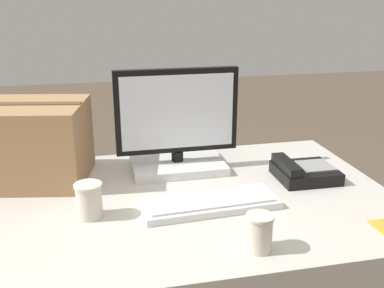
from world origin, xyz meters
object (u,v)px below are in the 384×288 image
monitor (177,131)px  keyboard (210,203)px  paper_cup_right (259,233)px  desk_phone (303,172)px  cardboard_box (29,142)px  paper_cup_left (89,200)px

monitor → keyboard: monitor is taller
keyboard → paper_cup_right: bearing=-80.4°
desk_phone → cardboard_box: size_ratio=0.47×
desk_phone → paper_cup_left: 0.75m
paper_cup_left → paper_cup_right: paper_cup_left is taller
monitor → paper_cup_left: 0.47m
desk_phone → monitor: bearing=155.8°
monitor → cardboard_box: 0.52m
keyboard → cardboard_box: cardboard_box is taller
paper_cup_left → monitor: bearing=44.9°
keyboard → paper_cup_left: 0.36m
desk_phone → keyboard: bearing=-158.8°
monitor → paper_cup_left: (-0.32, -0.32, -0.09)m
monitor → paper_cup_right: (0.10, -0.60, -0.10)m
keyboard → cardboard_box: (-0.56, 0.35, 0.12)m
paper_cup_left → cardboard_box: 0.39m
desk_phone → paper_cup_right: 0.51m
cardboard_box → monitor: bearing=-1.1°
monitor → keyboard: bearing=-83.6°
desk_phone → paper_cup_left: (-0.74, -0.13, 0.03)m
monitor → cardboard_box: bearing=178.9°
paper_cup_right → cardboard_box: size_ratio=0.23×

